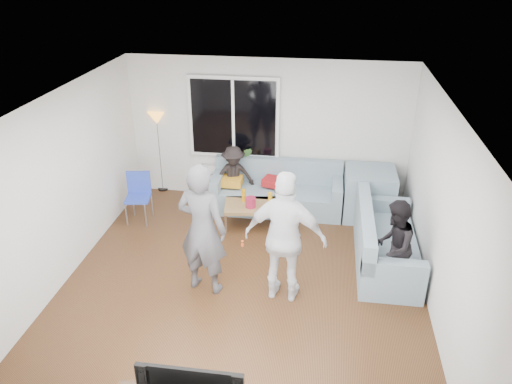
% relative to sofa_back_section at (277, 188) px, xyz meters
% --- Properties ---
extents(floor, '(5.00, 5.50, 0.04)m').
position_rel_sofa_back_section_xyz_m(floor, '(-0.23, -2.27, -0.45)').
color(floor, '#56351C').
rests_on(floor, ground).
extents(ceiling, '(5.00, 5.50, 0.04)m').
position_rel_sofa_back_section_xyz_m(ceiling, '(-0.23, -2.27, 2.20)').
color(ceiling, white).
rests_on(ceiling, ground).
extents(wall_back, '(5.00, 0.04, 2.60)m').
position_rel_sofa_back_section_xyz_m(wall_back, '(-0.23, 0.50, 0.88)').
color(wall_back, silver).
rests_on(wall_back, ground).
extents(wall_front, '(5.00, 0.04, 2.60)m').
position_rel_sofa_back_section_xyz_m(wall_front, '(-0.23, -5.04, 0.88)').
color(wall_front, silver).
rests_on(wall_front, ground).
extents(wall_left, '(0.04, 5.50, 2.60)m').
position_rel_sofa_back_section_xyz_m(wall_left, '(-2.75, -2.27, 0.88)').
color(wall_left, silver).
rests_on(wall_left, ground).
extents(wall_right, '(0.04, 5.50, 2.60)m').
position_rel_sofa_back_section_xyz_m(wall_right, '(2.29, -2.27, 0.88)').
color(wall_right, silver).
rests_on(wall_right, ground).
extents(window_frame, '(1.62, 0.06, 1.47)m').
position_rel_sofa_back_section_xyz_m(window_frame, '(-0.83, 0.42, 1.12)').
color(window_frame, white).
rests_on(window_frame, wall_back).
extents(window_glass, '(1.50, 0.02, 1.35)m').
position_rel_sofa_back_section_xyz_m(window_glass, '(-0.83, 0.38, 1.12)').
color(window_glass, black).
rests_on(window_glass, window_frame).
extents(window_mullion, '(0.05, 0.03, 1.35)m').
position_rel_sofa_back_section_xyz_m(window_mullion, '(-0.83, 0.37, 1.12)').
color(window_mullion, white).
rests_on(window_mullion, window_frame).
extents(radiator, '(1.30, 0.12, 0.62)m').
position_rel_sofa_back_section_xyz_m(radiator, '(-0.83, 0.38, -0.11)').
color(radiator, silver).
rests_on(radiator, floor).
extents(potted_plant, '(0.22, 0.18, 0.40)m').
position_rel_sofa_back_section_xyz_m(potted_plant, '(-0.60, 0.35, 0.39)').
color(potted_plant, '#3A6A2A').
rests_on(potted_plant, radiator).
extents(vase, '(0.17, 0.17, 0.17)m').
position_rel_sofa_back_section_xyz_m(vase, '(-1.00, 0.35, 0.28)').
color(vase, silver).
rests_on(vase, radiator).
extents(sofa_back_section, '(2.30, 0.85, 0.85)m').
position_rel_sofa_back_section_xyz_m(sofa_back_section, '(0.00, 0.00, 0.00)').
color(sofa_back_section, gray).
rests_on(sofa_back_section, floor).
extents(sofa_right_section, '(2.00, 0.85, 0.85)m').
position_rel_sofa_back_section_xyz_m(sofa_right_section, '(1.79, -1.45, 0.00)').
color(sofa_right_section, gray).
rests_on(sofa_right_section, floor).
extents(sofa_corner, '(0.85, 0.85, 0.85)m').
position_rel_sofa_back_section_xyz_m(sofa_corner, '(1.61, 0.00, 0.00)').
color(sofa_corner, gray).
rests_on(sofa_corner, floor).
extents(cushion_yellow, '(0.38, 0.32, 0.14)m').
position_rel_sofa_back_section_xyz_m(cushion_yellow, '(-0.81, -0.02, 0.09)').
color(cushion_yellow, orange).
rests_on(cushion_yellow, sofa_back_section).
extents(cushion_red, '(0.43, 0.38, 0.13)m').
position_rel_sofa_back_section_xyz_m(cushion_red, '(-0.06, 0.06, 0.09)').
color(cushion_red, maroon).
rests_on(cushion_red, sofa_back_section).
extents(coffee_table, '(1.17, 0.74, 0.40)m').
position_rel_sofa_back_section_xyz_m(coffee_table, '(-0.25, -0.63, -0.22)').
color(coffee_table, olive).
rests_on(coffee_table, floor).
extents(pitcher, '(0.17, 0.17, 0.17)m').
position_rel_sofa_back_section_xyz_m(pitcher, '(-0.35, -0.73, 0.06)').
color(pitcher, '#9C1C3C').
rests_on(pitcher, coffee_table).
extents(side_chair, '(0.46, 0.46, 0.86)m').
position_rel_sofa_back_section_xyz_m(side_chair, '(-2.28, -0.77, 0.01)').
color(side_chair, '#2A41B8').
rests_on(side_chair, floor).
extents(floor_lamp, '(0.32, 0.32, 1.56)m').
position_rel_sofa_back_section_xyz_m(floor_lamp, '(-2.28, 0.49, 0.36)').
color(floor_lamp, '#FFA130').
rests_on(floor_lamp, floor).
extents(player_left, '(0.76, 0.59, 1.87)m').
position_rel_sofa_back_section_xyz_m(player_left, '(-0.73, -2.44, 0.51)').
color(player_left, '#4B4A4F').
rests_on(player_left, floor).
extents(player_right, '(1.12, 0.57, 1.83)m').
position_rel_sofa_back_section_xyz_m(player_right, '(0.37, -2.46, 0.49)').
color(player_right, silver).
rests_on(player_right, floor).
extents(spectator_right, '(0.66, 0.76, 1.33)m').
position_rel_sofa_back_section_xyz_m(spectator_right, '(1.79, -2.07, 0.24)').
color(spectator_right, black).
rests_on(spectator_right, floor).
extents(spectator_back, '(0.84, 0.65, 1.15)m').
position_rel_sofa_back_section_xyz_m(spectator_back, '(-0.78, 0.03, 0.15)').
color(spectator_back, black).
rests_on(spectator_back, floor).
extents(television, '(0.97, 0.13, 0.56)m').
position_rel_sofa_back_section_xyz_m(television, '(-0.25, -4.77, 0.29)').
color(television, black).
rests_on(television, tv_console).
extents(bottle_e, '(0.07, 0.07, 0.24)m').
position_rel_sofa_back_section_xyz_m(bottle_e, '(0.05, -0.53, 0.09)').
color(bottle_e, black).
rests_on(bottle_e, coffee_table).
extents(bottle_a, '(0.07, 0.07, 0.22)m').
position_rel_sofa_back_section_xyz_m(bottle_a, '(-0.50, -0.54, 0.08)').
color(bottle_a, orange).
rests_on(bottle_a, coffee_table).
extents(bottle_d, '(0.07, 0.07, 0.29)m').
position_rel_sofa_back_section_xyz_m(bottle_d, '(-0.03, -0.74, 0.12)').
color(bottle_d, gold).
rests_on(bottle_d, coffee_table).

